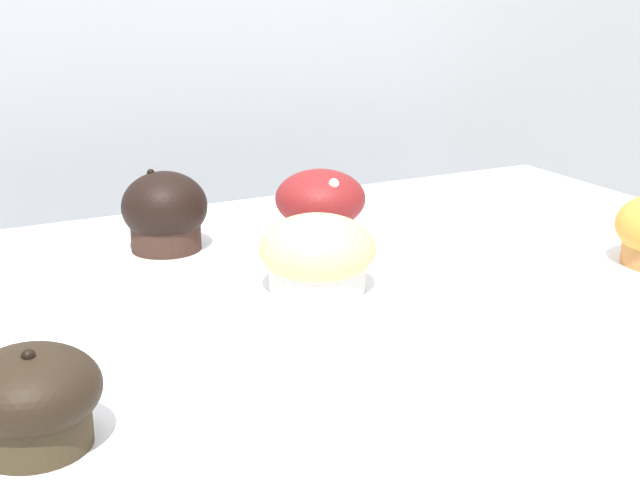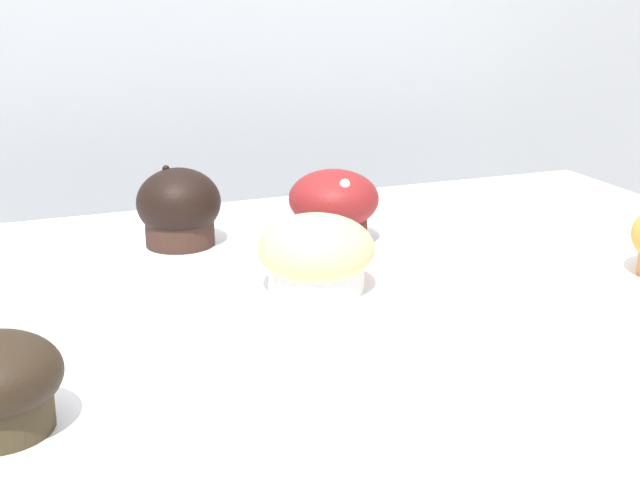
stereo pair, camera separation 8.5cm
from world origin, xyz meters
name	(u,v)px [view 1 (the left image)]	position (x,y,z in m)	size (l,w,h in m)	color
wall_back	(159,181)	(0.00, 0.60, 0.90)	(3.20, 0.10, 1.80)	#B2B7BC
muffin_front_center	(165,213)	(-0.13, 0.16, 0.97)	(0.09, 0.09, 0.09)	#39241C
muffin_back_left	(32,398)	(-0.33, -0.20, 0.96)	(0.09, 0.09, 0.07)	#3E321F
muffin_back_right	(320,205)	(0.04, 0.11, 0.97)	(0.10, 0.10, 0.08)	#521C16
muffin_front_left	(317,255)	(-0.04, -0.03, 0.97)	(0.11, 0.11, 0.07)	white
serving_plate	(493,210)	(0.28, 0.12, 0.94)	(0.20, 0.20, 0.01)	beige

